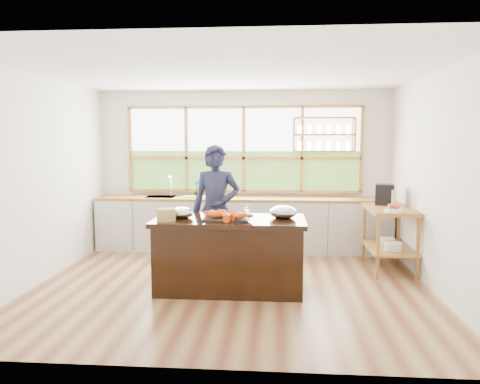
# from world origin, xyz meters

# --- Properties ---
(ground_plane) EXTENTS (5.00, 5.00, 0.00)m
(ground_plane) POSITION_xyz_m (0.00, 0.00, 0.00)
(ground_plane) COLOR olive
(room_shell) EXTENTS (5.02, 4.52, 2.71)m
(room_shell) POSITION_xyz_m (0.02, 0.51, 1.75)
(room_shell) COLOR silver
(room_shell) RESTS_ON ground_plane
(back_counter) EXTENTS (4.90, 0.63, 0.90)m
(back_counter) POSITION_xyz_m (-0.02, 1.94, 0.45)
(back_counter) COLOR beige
(back_counter) RESTS_ON ground_plane
(right_shelf_unit) EXTENTS (0.62, 1.10, 0.90)m
(right_shelf_unit) POSITION_xyz_m (2.19, 0.89, 0.60)
(right_shelf_unit) COLOR #A4662A
(right_shelf_unit) RESTS_ON ground_plane
(island) EXTENTS (1.85, 0.90, 0.90)m
(island) POSITION_xyz_m (0.00, -0.20, 0.45)
(island) COLOR black
(island) RESTS_ON ground_plane
(cook) EXTENTS (0.66, 0.44, 1.80)m
(cook) POSITION_xyz_m (-0.26, 0.47, 0.90)
(cook) COLOR #1C1E38
(cook) RESTS_ON ground_plane
(potted_plant) EXTENTS (0.19, 0.15, 0.30)m
(potted_plant) POSITION_xyz_m (-0.79, 2.00, 1.05)
(potted_plant) COLOR slate
(potted_plant) RESTS_ON back_counter
(cutting_board) EXTENTS (0.40, 0.30, 0.01)m
(cutting_board) POSITION_xyz_m (-0.80, 1.94, 0.91)
(cutting_board) COLOR #66B73B
(cutting_board) RESTS_ON back_counter
(espresso_machine) EXTENTS (0.33, 0.34, 0.30)m
(espresso_machine) POSITION_xyz_m (2.19, 1.25, 1.05)
(espresso_machine) COLOR black
(espresso_machine) RESTS_ON right_shelf_unit
(wine_bottle) EXTENTS (0.08, 0.08, 0.25)m
(wine_bottle) POSITION_xyz_m (2.24, 0.91, 1.03)
(wine_bottle) COLOR #A3BE60
(wine_bottle) RESTS_ON right_shelf_unit
(fruit_bowl) EXTENTS (0.23, 0.23, 0.11)m
(fruit_bowl) POSITION_xyz_m (2.14, 0.50, 0.94)
(fruit_bowl) COLOR white
(fruit_bowl) RESTS_ON right_shelf_unit
(slate_board) EXTENTS (0.55, 0.40, 0.02)m
(slate_board) POSITION_xyz_m (-0.04, -0.26, 0.91)
(slate_board) COLOR black
(slate_board) RESTS_ON island
(lobster_pile) EXTENTS (0.55, 0.48, 0.08)m
(lobster_pile) POSITION_xyz_m (-0.04, -0.27, 0.96)
(lobster_pile) COLOR #EC490D
(lobster_pile) RESTS_ON slate_board
(mixing_bowl_left) EXTENTS (0.30, 0.30, 0.14)m
(mixing_bowl_left) POSITION_xyz_m (-0.60, -0.20, 0.96)
(mixing_bowl_left) COLOR #B3B5BA
(mixing_bowl_left) RESTS_ON island
(mixing_bowl_right) EXTENTS (0.34, 0.34, 0.16)m
(mixing_bowl_right) POSITION_xyz_m (0.66, -0.10, 0.97)
(mixing_bowl_right) COLOR #B3B5BA
(mixing_bowl_right) RESTS_ON island
(wine_glass) EXTENTS (0.08, 0.08, 0.22)m
(wine_glass) POSITION_xyz_m (0.24, -0.47, 1.06)
(wine_glass) COLOR white
(wine_glass) RESTS_ON island
(wicker_basket) EXTENTS (0.23, 0.23, 0.14)m
(wicker_basket) POSITION_xyz_m (-0.74, -0.42, 0.97)
(wicker_basket) COLOR #AB9048
(wicker_basket) RESTS_ON island
(parchment_roll) EXTENTS (0.15, 0.31, 0.08)m
(parchment_roll) POSITION_xyz_m (-0.83, -0.02, 0.94)
(parchment_roll) COLOR white
(parchment_roll) RESTS_ON island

